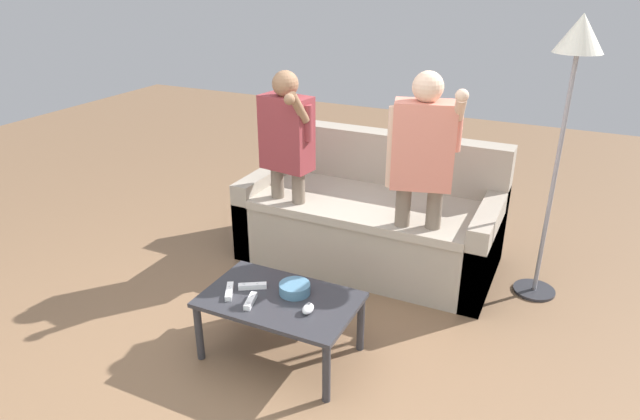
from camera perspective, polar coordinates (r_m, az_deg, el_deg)
name	(u,v)px	position (r m, az deg, el deg)	size (l,w,h in m)	color
ground_plane	(274,356)	(3.35, -4.70, -14.68)	(12.00, 12.00, 0.00)	brown
couch	(372,219)	(4.23, 5.30, -0.97)	(1.86, 0.92, 0.91)	#9E9384
coffee_table	(280,305)	(3.18, -4.12, -9.72)	(0.86, 0.54, 0.38)	#2D2D33
snack_bowl	(295,288)	(3.17, -2.61, -8.03)	(0.18, 0.18, 0.06)	teal
game_remote_nunchuk	(308,309)	(3.01, -1.23, -10.08)	(0.06, 0.09, 0.05)	white
floor_lamp	(575,66)	(3.67, 24.64, 13.23)	(0.28, 0.28, 1.84)	#2D2D33
player_right	(422,162)	(3.53, 10.42, 4.81)	(0.48, 0.30, 1.52)	#756656
player_left	(287,148)	(3.92, -3.43, 6.36)	(0.42, 0.38, 1.45)	#756656
game_remote_wand_near	(250,301)	(3.11, -7.14, -9.23)	(0.07, 0.15, 0.03)	white
game_remote_wand_far	(252,286)	(3.24, -6.94, -7.74)	(0.16, 0.11, 0.03)	white
game_remote_wand_spare	(229,291)	(3.21, -9.27, -8.23)	(0.11, 0.16, 0.03)	white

